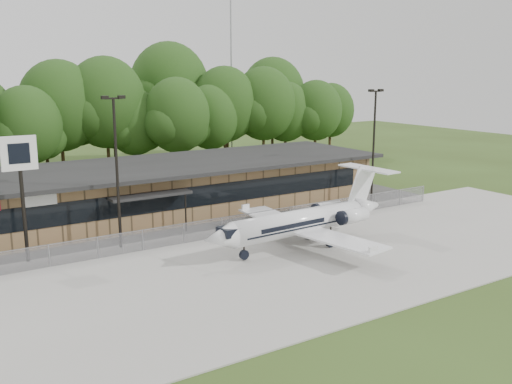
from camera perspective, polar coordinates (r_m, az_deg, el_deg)
ground at (r=28.56m, az=8.10°, el=-12.49°), size 160.00×160.00×0.00m
apron at (r=34.52m, az=-0.62°, el=-7.86°), size 64.00×18.00×0.08m
parking_lot at (r=44.25m, az=-8.53°, el=-3.49°), size 50.00×9.00×0.06m
terminal at (r=47.73m, az=-10.80°, el=0.23°), size 41.00×11.65×4.30m
fence at (r=40.12m, az=-5.93°, el=-3.95°), size 46.00×0.04×1.52m
treeline at (r=64.04m, az=-17.09°, el=7.71°), size 72.00×12.00×15.00m
radio_mast at (r=78.07m, az=-2.50°, el=12.60°), size 0.20×0.20×25.00m
light_pole_mid at (r=38.49m, az=-13.78°, el=3.01°), size 1.55×0.30×10.23m
light_pole_right at (r=50.68m, az=11.70°, el=5.23°), size 1.55×0.30×10.23m
business_jet at (r=38.57m, az=4.87°, el=-3.00°), size 14.98×13.34×5.04m
pole_sign at (r=37.32m, az=-22.54°, el=2.34°), size 2.09×0.28×7.97m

